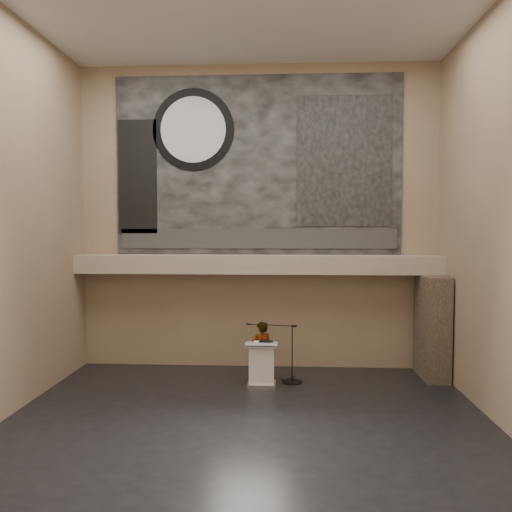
{
  "coord_description": "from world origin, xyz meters",
  "views": [
    {
      "loc": [
        0.7,
        -10.07,
        3.9
      ],
      "look_at": [
        0.0,
        3.2,
        3.2
      ],
      "focal_mm": 35.0,
      "sensor_mm": 36.0,
      "label": 1
    }
  ],
  "objects": [
    {
      "name": "papers",
      "position": [
        0.12,
        2.21,
        1.1
      ],
      "size": [
        0.24,
        0.32,
        0.0
      ],
      "primitive_type": "cube",
      "rotation": [
        0.0,
        0.0,
        0.03
      ],
      "color": "white",
      "rests_on": "lectern"
    },
    {
      "name": "banner_brick_print",
      "position": [
        -3.4,
        3.93,
        5.4
      ],
      "size": [
        1.1,
        0.02,
        3.2
      ],
      "primitive_type": "cube",
      "color": "black",
      "rests_on": "banner"
    },
    {
      "name": "banner",
      "position": [
        0.0,
        3.97,
        5.7
      ],
      "size": [
        8.0,
        0.05,
        5.0
      ],
      "primitive_type": "cube",
      "color": "black",
      "rests_on": "wall_back"
    },
    {
      "name": "mic_stand",
      "position": [
        0.92,
        2.54,
        0.22
      ],
      "size": [
        1.44,
        0.52,
        1.49
      ],
      "rotation": [
        0.0,
        0.0,
        -0.18
      ],
      "color": "black",
      "rests_on": "floor"
    },
    {
      "name": "speaker_person",
      "position": [
        0.18,
        2.56,
        0.78
      ],
      "size": [
        0.67,
        0.57,
        1.55
      ],
      "primitive_type": "imported",
      "rotation": [
        0.0,
        0.0,
        3.55
      ],
      "color": "beige",
      "rests_on": "floor"
    },
    {
      "name": "wall_back",
      "position": [
        0.0,
        4.0,
        4.25
      ],
      "size": [
        10.0,
        0.02,
        8.5
      ],
      "primitive_type": "cube",
      "color": "#8F745A",
      "rests_on": "floor"
    },
    {
      "name": "wall_left",
      "position": [
        -5.0,
        0.0,
        4.25
      ],
      "size": [
        0.02,
        8.0,
        8.5
      ],
      "primitive_type": "cube",
      "color": "#8F745A",
      "rests_on": "floor"
    },
    {
      "name": "lectern",
      "position": [
        0.2,
        2.21,
        0.55
      ],
      "size": [
        0.8,
        0.58,
        1.14
      ],
      "rotation": [
        0.0,
        0.0,
        -0.02
      ],
      "color": "silver",
      "rests_on": "floor"
    },
    {
      "name": "banner_building_print",
      "position": [
        2.4,
        3.93,
        5.8
      ],
      "size": [
        2.6,
        0.02,
        3.6
      ],
      "primitive_type": "cube",
      "color": "black",
      "rests_on": "banner"
    },
    {
      "name": "floor",
      "position": [
        0.0,
        0.0,
        0.0
      ],
      "size": [
        10.0,
        10.0,
        0.0
      ],
      "primitive_type": "plane",
      "color": "black",
      "rests_on": "ground"
    },
    {
      "name": "soffit",
      "position": [
        0.0,
        3.6,
        2.95
      ],
      "size": [
        10.0,
        0.8,
        0.5
      ],
      "primitive_type": "cube",
      "color": "tan",
      "rests_on": "wall_back"
    },
    {
      "name": "wall_right",
      "position": [
        5.0,
        0.0,
        4.25
      ],
      "size": [
        0.02,
        8.0,
        8.5
      ],
      "primitive_type": "cube",
      "color": "#8F745A",
      "rests_on": "floor"
    },
    {
      "name": "banner_clock_rim",
      "position": [
        -1.8,
        3.93,
        6.7
      ],
      "size": [
        2.3,
        0.02,
        2.3
      ],
      "primitive_type": "cylinder",
      "rotation": [
        1.57,
        0.0,
        0.0
      ],
      "color": "black",
      "rests_on": "banner"
    },
    {
      "name": "wall_front",
      "position": [
        0.0,
        -4.0,
        4.25
      ],
      "size": [
        10.0,
        0.02,
        8.5
      ],
      "primitive_type": "cube",
      "color": "#8F745A",
      "rests_on": "floor"
    },
    {
      "name": "sprinkler_left",
      "position": [
        -1.6,
        3.55,
        2.67
      ],
      "size": [
        0.04,
        0.04,
        0.06
      ],
      "primitive_type": "cylinder",
      "color": "#B2893D",
      "rests_on": "soffit"
    },
    {
      "name": "banner_clock_face",
      "position": [
        -1.8,
        3.91,
        6.7
      ],
      "size": [
        1.84,
        0.02,
        1.84
      ],
      "primitive_type": "cylinder",
      "rotation": [
        1.57,
        0.0,
        0.0
      ],
      "color": "silver",
      "rests_on": "banner"
    },
    {
      "name": "stone_pier",
      "position": [
        4.65,
        3.15,
        1.35
      ],
      "size": [
        0.6,
        1.4,
        2.7
      ],
      "primitive_type": "cube",
      "color": "#3E3126",
      "rests_on": "floor"
    },
    {
      "name": "banner_text_strip",
      "position": [
        0.0,
        3.93,
        3.65
      ],
      "size": [
        7.76,
        0.02,
        0.55
      ],
      "primitive_type": "cube",
      "color": "#2B2B2B",
      "rests_on": "banner"
    },
    {
      "name": "sprinkler_right",
      "position": [
        1.9,
        3.55,
        2.67
      ],
      "size": [
        0.04,
        0.04,
        0.06
      ],
      "primitive_type": "cylinder",
      "color": "#B2893D",
      "rests_on": "soffit"
    },
    {
      "name": "binder",
      "position": [
        0.3,
        2.21,
        1.12
      ],
      "size": [
        0.37,
        0.34,
        0.04
      ],
      "primitive_type": "cube",
      "rotation": [
        0.0,
        0.0,
        -0.42
      ],
      "color": "black",
      "rests_on": "lectern"
    }
  ]
}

